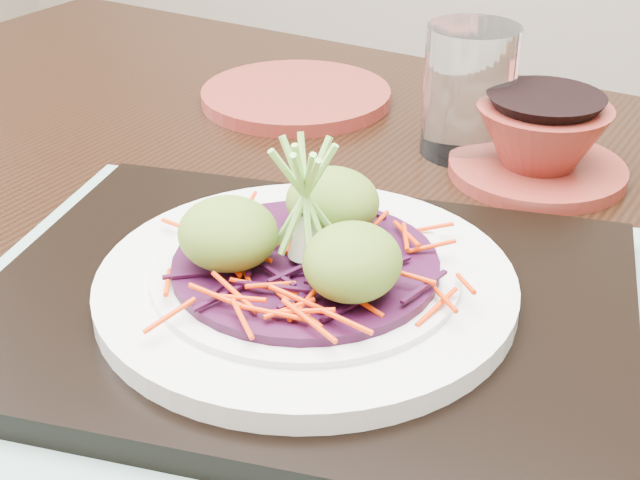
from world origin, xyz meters
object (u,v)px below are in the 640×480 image
at_px(white_plate, 306,283).
at_px(terracotta_side_plate, 296,96).
at_px(serving_tray, 306,306).
at_px(water_glass, 469,91).
at_px(dining_table, 330,387).
at_px(terracotta_bowl_set, 540,145).

bearing_deg(white_plate, terracotta_side_plate, 116.45).
height_order(serving_tray, water_glass, water_glass).
distance_m(serving_tray, water_glass, 0.29).
bearing_deg(serving_tray, dining_table, 93.15).
height_order(serving_tray, terracotta_bowl_set, terracotta_bowl_set).
xyz_separation_m(white_plate, terracotta_side_plate, (-0.17, 0.33, -0.02)).
height_order(terracotta_side_plate, terracotta_bowl_set, terracotta_bowl_set).
height_order(terracotta_side_plate, water_glass, water_glass).
relative_size(dining_table, terracotta_bowl_set, 9.87).
relative_size(serving_tray, terracotta_side_plate, 2.07).
relative_size(white_plate, water_glass, 2.27).
bearing_deg(white_plate, terracotta_bowl_set, 72.91).
height_order(dining_table, water_glass, water_glass).
distance_m(water_glass, terracotta_bowl_set, 0.07).
relative_size(terracotta_side_plate, terracotta_bowl_set, 1.29).
bearing_deg(serving_tray, terracotta_bowl_set, 63.95).
xyz_separation_m(serving_tray, terracotta_bowl_set, (0.08, 0.26, 0.01)).
xyz_separation_m(serving_tray, water_glass, (0.01, 0.29, 0.04)).
bearing_deg(serving_tray, terracotta_side_plate, 107.48).
distance_m(serving_tray, terracotta_side_plate, 0.37).
distance_m(dining_table, terracotta_side_plate, 0.32).
bearing_deg(terracotta_side_plate, serving_tray, -63.55).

